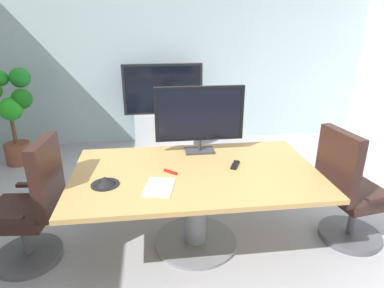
% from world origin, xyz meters
% --- Properties ---
extents(ground_plane, '(7.14, 7.14, 0.00)m').
position_xyz_m(ground_plane, '(0.00, 0.00, 0.00)').
color(ground_plane, '#99999E').
extents(wall_back_glass_partition, '(6.14, 0.10, 2.77)m').
position_xyz_m(wall_back_glass_partition, '(0.00, 2.88, 1.39)').
color(wall_back_glass_partition, '#9EB2B7').
rests_on(wall_back_glass_partition, ground).
extents(conference_table, '(2.07, 1.22, 0.73)m').
position_xyz_m(conference_table, '(-0.13, 0.04, 0.56)').
color(conference_table, '#B2894C').
rests_on(conference_table, ground).
extents(office_chair_left, '(0.61, 0.59, 1.09)m').
position_xyz_m(office_chair_left, '(-1.49, -0.00, 0.46)').
color(office_chair_left, '#4C4C51').
rests_on(office_chair_left, ground).
extents(office_chair_right, '(0.63, 0.61, 1.09)m').
position_xyz_m(office_chair_right, '(1.23, -0.08, 0.46)').
color(office_chair_right, '#4C4C51').
rests_on(office_chair_right, ground).
extents(tv_monitor, '(0.84, 0.18, 0.64)m').
position_xyz_m(tv_monitor, '(-0.04, 0.48, 1.09)').
color(tv_monitor, '#333338').
rests_on(tv_monitor, conference_table).
extents(wall_display_unit, '(1.20, 0.36, 1.31)m').
position_xyz_m(wall_display_unit, '(-0.30, 2.52, 0.44)').
color(wall_display_unit, '#B7BABC').
rests_on(wall_display_unit, ground).
extents(potted_plant, '(0.62, 0.60, 1.32)m').
position_xyz_m(potted_plant, '(-2.35, 2.12, 0.79)').
color(potted_plant, brown).
rests_on(potted_plant, ground).
extents(conference_phone, '(0.22, 0.22, 0.07)m').
position_xyz_m(conference_phone, '(-0.86, -0.11, 0.76)').
color(conference_phone, black).
rests_on(conference_phone, conference_table).
extents(remote_control, '(0.12, 0.18, 0.02)m').
position_xyz_m(remote_control, '(0.23, 0.10, 0.74)').
color(remote_control, black).
rests_on(remote_control, conference_table).
extents(whiteboard_marker, '(0.11, 0.10, 0.02)m').
position_xyz_m(whiteboard_marker, '(-0.35, 0.03, 0.74)').
color(whiteboard_marker, red).
rests_on(whiteboard_marker, conference_table).
extents(paper_notepad, '(0.27, 0.34, 0.01)m').
position_xyz_m(paper_notepad, '(-0.45, -0.21, 0.74)').
color(paper_notepad, white).
rests_on(paper_notepad, conference_table).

